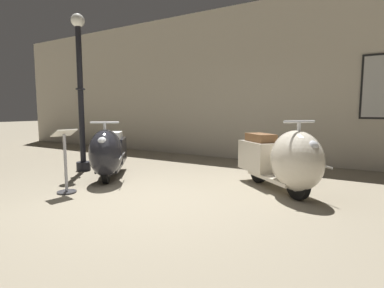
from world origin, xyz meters
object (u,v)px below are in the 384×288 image
object	(u,v)px
scooter_0	(109,153)
scooter_1	(284,160)
lamppost	(81,92)
info_stanchion	(66,167)

from	to	relation	value
scooter_0	scooter_1	size ratio (longest dim) A/B	0.97
lamppost	info_stanchion	distance (m)	2.11
lamppost	info_stanchion	size ratio (longest dim) A/B	3.22
scooter_1	info_stanchion	xyz separation A→B (m)	(-2.78, -1.69, -0.11)
scooter_1	lamppost	distance (m)	4.14
scooter_0	lamppost	bearing A→B (deg)	-142.59
scooter_0	scooter_1	world-z (taller)	scooter_1
scooter_0	info_stanchion	distance (m)	1.00
info_stanchion	lamppost	bearing A→B (deg)	133.05
scooter_0	scooter_1	xyz separation A→B (m)	(2.93, 0.70, 0.02)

